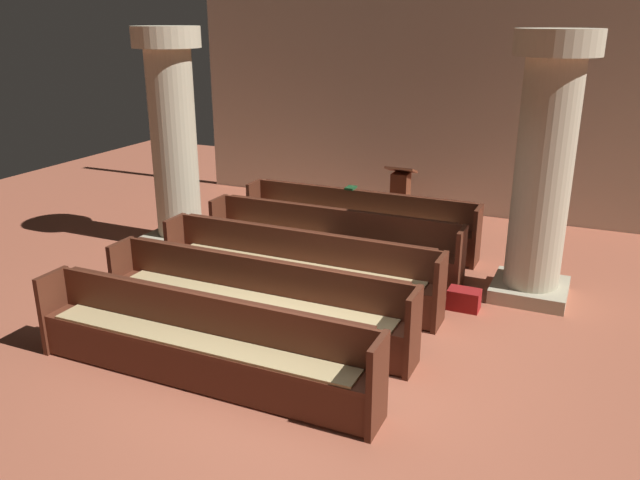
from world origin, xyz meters
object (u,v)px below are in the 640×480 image
object	(u,v)px
pew_row_3	(255,298)
hymn_book	(351,188)
pillar_aisle_side	(544,166)
lectern	(400,202)
pew_row_4	(199,340)
pillar_far_side	(173,136)
pew_row_1	(331,239)
kneeler_box_red	(464,299)
pew_row_2	(297,265)
pew_row_0	(358,218)

from	to	relation	value
pew_row_3	hymn_book	xyz separation A→B (m)	(-0.21, 3.42, 0.42)
pillar_aisle_side	lectern	xyz separation A→B (m)	(-2.39, 2.04, -1.26)
pew_row_4	pillar_far_side	xyz separation A→B (m)	(-2.63, 3.32, 1.24)
pew_row_1	pew_row_4	world-z (taller)	same
pew_row_1	kneeler_box_red	xyz separation A→B (m)	(1.99, -0.50, -0.34)
kneeler_box_red	pillar_aisle_side	bearing A→B (deg)	46.72
pew_row_2	hymn_book	size ratio (longest dim) A/B	17.84
pew_row_0	pew_row_3	world-z (taller)	same
pillar_far_side	kneeler_box_red	xyz separation A→B (m)	(4.62, -0.60, -1.58)
lectern	hymn_book	distance (m)	1.21
kneeler_box_red	pew_row_2	bearing A→B (deg)	-163.82
pew_row_0	pew_row_2	xyz separation A→B (m)	(0.00, -2.15, 0.00)
pew_row_2	lectern	distance (m)	3.36
pew_row_0	pew_row_1	bearing A→B (deg)	-90.00
pew_row_1	hymn_book	bearing A→B (deg)	99.45
pew_row_1	pew_row_0	bearing A→B (deg)	90.00
pew_row_0	pew_row_2	world-z (taller)	same
pew_row_2	pew_row_4	world-z (taller)	same
pew_row_0	lectern	world-z (taller)	lectern
pew_row_0	kneeler_box_red	size ratio (longest dim) A/B	9.57
pew_row_1	pew_row_2	bearing A→B (deg)	-90.00
pew_row_2	hymn_book	distance (m)	2.39
pew_row_3	lectern	xyz separation A→B (m)	(0.29, 4.43, -0.02)
pew_row_2	lectern	xyz separation A→B (m)	(0.29, 3.35, -0.02)
hymn_book	pew_row_0	bearing A→B (deg)	-42.37
pew_row_0	kneeler_box_red	xyz separation A→B (m)	(1.99, -1.57, -0.34)
pew_row_2	pillar_aisle_side	distance (m)	3.23
pew_row_3	hymn_book	size ratio (longest dim) A/B	17.84
pew_row_3	hymn_book	world-z (taller)	hymn_book
pew_row_0	pew_row_4	size ratio (longest dim) A/B	1.00
pew_row_3	pillar_far_side	size ratio (longest dim) A/B	1.13
pew_row_4	pillar_aisle_side	distance (m)	4.55
pew_row_0	pillar_aisle_side	world-z (taller)	pillar_aisle_side
pew_row_3	lectern	world-z (taller)	lectern
pew_row_0	pew_row_4	bearing A→B (deg)	-90.00
kneeler_box_red	pew_row_1	bearing A→B (deg)	165.97
pew_row_0	pillar_aisle_side	size ratio (longest dim) A/B	1.13
pew_row_0	kneeler_box_red	distance (m)	2.56
pew_row_4	hymn_book	distance (m)	4.52
pew_row_3	pew_row_4	size ratio (longest dim) A/B	1.00
pew_row_1	pew_row_2	xyz separation A→B (m)	(0.00, -1.08, 0.00)
lectern	hymn_book	world-z (taller)	lectern
hymn_book	pillar_aisle_side	bearing A→B (deg)	-19.64
hymn_book	kneeler_box_red	xyz separation A→B (m)	(2.20, -1.76, -0.76)
pillar_aisle_side	kneeler_box_red	bearing A→B (deg)	-133.28
lectern	pew_row_4	bearing A→B (deg)	-93.00
pew_row_0	pillar_far_side	world-z (taller)	pillar_far_side
pew_row_1	kneeler_box_red	distance (m)	2.08
pew_row_3	pew_row_4	distance (m)	1.08
pew_row_3	pew_row_4	xyz separation A→B (m)	(0.00, -1.08, 0.00)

